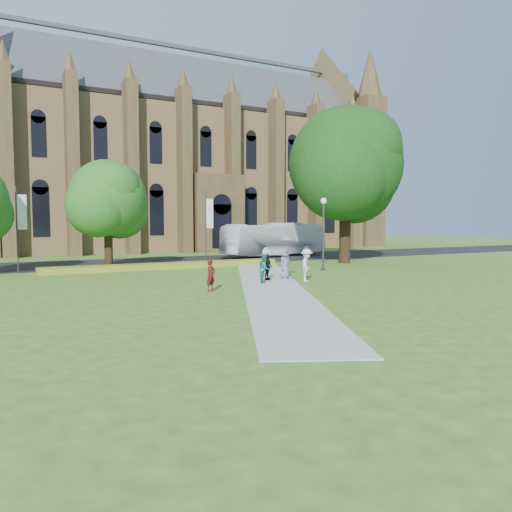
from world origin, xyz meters
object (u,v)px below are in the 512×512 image
large_tree (346,164)px  tour_coach (275,240)px  pedestrian_0 (211,275)px  streetlamp (323,225)px

large_tree → tour_coach: bearing=96.7°
tour_coach → pedestrian_0: 25.68m
streetlamp → tour_coach: 15.02m
streetlamp → large_tree: bearing=39.3°
pedestrian_0 → streetlamp: bearing=-0.9°
streetlamp → large_tree: large_tree is taller
tour_coach → pedestrian_0: bearing=129.5°
large_tree → pedestrian_0: large_tree is taller
large_tree → tour_coach: (-1.16, 9.79, -6.65)m
large_tree → tour_coach: 11.89m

